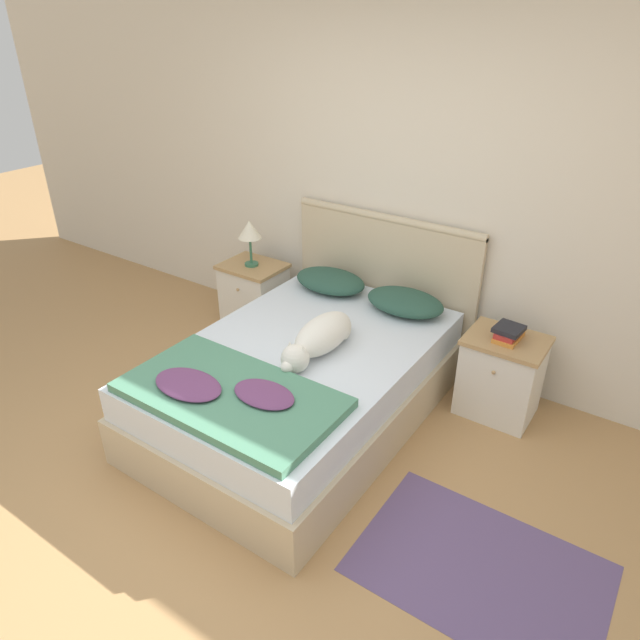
{
  "coord_description": "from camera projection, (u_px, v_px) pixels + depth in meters",
  "views": [
    {
      "loc": [
        1.66,
        -1.44,
        2.39
      ],
      "look_at": [
        -0.14,
        1.21,
        0.63
      ],
      "focal_mm": 32.0,
      "sensor_mm": 36.0,
      "label": 1
    }
  ],
  "objects": [
    {
      "name": "wall_back",
      "position": [
        412.0,
        191.0,
        3.94
      ],
      "size": [
        9.0,
        0.06,
        2.55
      ],
      "color": "beige",
      "rests_on": "ground_plane"
    },
    {
      "name": "rug",
      "position": [
        479.0,
        568.0,
        2.76
      ],
      "size": [
        1.16,
        0.81,
        0.0
      ],
      "color": "#604C75",
      "rests_on": "ground_plane"
    },
    {
      "name": "ground_plane",
      "position": [
        214.0,
        522.0,
        3.01
      ],
      "size": [
        16.0,
        16.0,
        0.0
      ],
      "primitive_type": "plane",
      "color": "tan"
    },
    {
      "name": "book_stack",
      "position": [
        508.0,
        333.0,
        3.55
      ],
      "size": [
        0.18,
        0.23,
        0.09
      ],
      "color": "orange",
      "rests_on": "nightstand_right"
    },
    {
      "name": "nightstand_left",
      "position": [
        254.0,
        296.0,
        4.75
      ],
      "size": [
        0.5,
        0.41,
        0.56
      ],
      "color": "silver",
      "rests_on": "ground_plane"
    },
    {
      "name": "headboard",
      "position": [
        383.0,
        282.0,
        4.3
      ],
      "size": [
        1.48,
        0.06,
        1.1
      ],
      "color": "#C6B28E",
      "rests_on": "ground_plane"
    },
    {
      "name": "nightstand_right",
      "position": [
        501.0,
        376.0,
        3.71
      ],
      "size": [
        0.5,
        0.41,
        0.56
      ],
      "color": "silver",
      "rests_on": "ground_plane"
    },
    {
      "name": "pillow_left",
      "position": [
        330.0,
        281.0,
        4.25
      ],
      "size": [
        0.56,
        0.37,
        0.14
      ],
      "color": "#284C3D",
      "rests_on": "bed"
    },
    {
      "name": "table_lamp",
      "position": [
        250.0,
        231.0,
        4.47
      ],
      "size": [
        0.19,
        0.19,
        0.37
      ],
      "color": "#336B4C",
      "rests_on": "nightstand_left"
    },
    {
      "name": "pillow_right",
      "position": [
        405.0,
        302.0,
        3.95
      ],
      "size": [
        0.56,
        0.37,
        0.14
      ],
      "color": "#284C3D",
      "rests_on": "bed"
    },
    {
      "name": "bed",
      "position": [
        302.0,
        383.0,
        3.69
      ],
      "size": [
        1.4,
        2.06,
        0.53
      ],
      "color": "#C6B28E",
      "rests_on": "ground_plane"
    },
    {
      "name": "dog",
      "position": [
        319.0,
        338.0,
        3.46
      ],
      "size": [
        0.24,
        0.74,
        0.22
      ],
      "color": "silver",
      "rests_on": "bed"
    },
    {
      "name": "quilt",
      "position": [
        228.0,
        394.0,
        3.07
      ],
      "size": [
        1.21,
        0.66,
        0.09
      ],
      "color": "#4C8466",
      "rests_on": "bed"
    }
  ]
}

